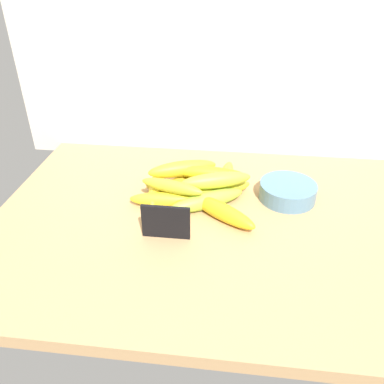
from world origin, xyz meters
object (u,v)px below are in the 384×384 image
object	(u,v)px
banana_10	(182,169)
banana_11	(208,173)
chalkboard_sign	(166,223)
banana_7	(177,193)
banana_1	(225,179)
banana_4	(170,200)
banana_3	(207,182)
fruit_bowl	(288,191)
banana_8	(190,198)
banana_12	(172,187)
banana_2	(222,211)
banana_13	(216,180)
banana_5	(184,181)
banana_0	(207,200)
banana_9	(218,191)
banana_6	(157,186)

from	to	relation	value
banana_10	banana_11	xyz separation A→B (cm)	(6.98, -0.95, -0.29)
chalkboard_sign	banana_7	size ratio (longest dim) A/B	0.58
banana_1	banana_4	distance (cm)	18.35
banana_7	chalkboard_sign	bearing A→B (deg)	-90.59
banana_3	banana_7	size ratio (longest dim) A/B	1.02
chalkboard_sign	banana_10	xyz separation A→B (cm)	(0.61, 22.51, 1.75)
fruit_bowl	banana_8	xyz separation A→B (cm)	(-25.16, -5.57, -0.58)
banana_1	banana_7	world-z (taller)	banana_7
banana_4	banana_12	size ratio (longest dim) A/B	1.25
banana_2	banana_13	distance (cm)	9.12
banana_10	banana_2	bearing A→B (deg)	-50.21
banana_3	banana_5	bearing A→B (deg)	178.84
fruit_bowl	banana_4	xyz separation A→B (cm)	(-30.00, -7.39, -0.25)
banana_0	banana_9	bearing A→B (deg)	65.36
banana_2	banana_9	world-z (taller)	banana_2
banana_3	banana_11	bearing A→B (deg)	-77.56
banana_4	banana_13	distance (cm)	12.67
chalkboard_sign	banana_0	world-z (taller)	chalkboard_sign
banana_3	banana_5	world-z (taller)	banana_3
banana_6	banana_9	xyz separation A→B (cm)	(16.59, -0.92, 0.17)
fruit_bowl	banana_1	world-z (taller)	fruit_bowl
banana_0	banana_2	bearing A→B (deg)	-47.62
banana_2	banana_4	world-z (taller)	banana_2
banana_3	banana_13	bearing A→B (deg)	-66.02
fruit_bowl	banana_4	size ratio (longest dim) A/B	0.71
banana_0	banana_1	world-z (taller)	banana_0
chalkboard_sign	banana_3	xyz separation A→B (cm)	(7.35, 22.65, -2.08)
banana_2	banana_5	world-z (taller)	banana_2
banana_8	chalkboard_sign	bearing A→B (deg)	-104.54
banana_7	banana_12	bearing A→B (deg)	-109.59
banana_6	banana_5	bearing A→B (deg)	28.76
fruit_bowl	banana_3	xyz separation A→B (cm)	(-21.47, 2.96, -0.46)
banana_9	banana_13	bearing A→B (deg)	-110.87
banana_3	banana_4	bearing A→B (deg)	-129.50
banana_3	banana_7	bearing A→B (deg)	-135.50
banana_12	banana_0	bearing A→B (deg)	-0.13
banana_3	banana_6	size ratio (longest dim) A/B	1.00
banana_8	banana_12	bearing A→B (deg)	-165.64
banana_3	banana_6	distance (cm)	13.89
banana_4	banana_0	bearing A→B (deg)	4.09
banana_0	banana_8	distance (cm)	4.72
fruit_bowl	banana_8	world-z (taller)	fruit_bowl
banana_7	banana_11	world-z (taller)	banana_11
banana_7	banana_13	distance (cm)	10.64
chalkboard_sign	banana_9	size ratio (longest dim) A/B	0.57
fruit_bowl	banana_9	bearing A→B (deg)	-174.87
banana_2	banana_9	xyz separation A→B (cm)	(-1.59, 9.37, -0.17)
banana_1	banana_12	world-z (taller)	banana_12
banana_6	banana_12	distance (cm)	8.84
fruit_bowl	banana_1	size ratio (longest dim) A/B	0.77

